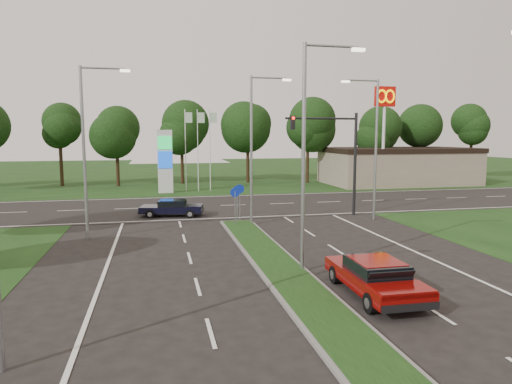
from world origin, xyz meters
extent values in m
plane|color=black|center=(0.00, 0.00, 0.00)|extent=(160.00, 160.00, 0.00)
cube|color=black|center=(0.00, 55.00, 0.00)|extent=(160.00, 50.00, 0.02)
cube|color=black|center=(0.00, 24.00, 0.00)|extent=(160.00, 12.00, 0.02)
cube|color=slate|center=(0.00, 4.00, 0.06)|extent=(2.00, 26.00, 0.12)
cube|color=gray|center=(22.00, 36.00, 2.00)|extent=(16.00, 9.00, 4.00)
cylinder|color=gray|center=(0.80, 6.00, 4.50)|extent=(0.16, 0.16, 9.00)
cylinder|color=gray|center=(1.90, 6.00, 8.90)|extent=(2.20, 0.10, 0.10)
cube|color=#FFF2CC|center=(3.00, 6.00, 8.80)|extent=(0.50, 0.22, 0.12)
cylinder|color=gray|center=(0.80, 16.00, 4.50)|extent=(0.16, 0.16, 9.00)
cylinder|color=gray|center=(1.90, 16.00, 8.90)|extent=(2.20, 0.10, 0.10)
cube|color=#FFF2CC|center=(3.00, 16.00, 8.80)|extent=(0.50, 0.22, 0.12)
cylinder|color=gray|center=(-8.50, 14.00, 4.50)|extent=(0.16, 0.16, 9.00)
cylinder|color=gray|center=(-7.40, 14.00, 8.90)|extent=(2.20, 0.10, 0.10)
cube|color=#FFF2CC|center=(-6.30, 14.00, 8.80)|extent=(0.50, 0.22, 0.12)
cylinder|color=gray|center=(9.00, 16.00, 4.50)|extent=(0.16, 0.16, 9.00)
cylinder|color=gray|center=(7.90, 16.00, 8.90)|extent=(2.20, 0.10, 0.10)
cube|color=#FFF2CC|center=(6.80, 16.00, 8.80)|extent=(0.50, 0.22, 0.12)
cylinder|color=black|center=(8.50, 18.00, 3.50)|extent=(0.20, 0.20, 7.00)
cylinder|color=black|center=(6.00, 18.00, 6.60)|extent=(5.00, 0.14, 0.14)
cube|color=black|center=(4.00, 18.00, 6.30)|extent=(0.28, 0.28, 0.90)
sphere|color=#FF190C|center=(4.00, 17.82, 6.60)|extent=(0.20, 0.20, 0.20)
cylinder|color=gray|center=(-0.30, 15.50, 1.10)|extent=(0.06, 0.06, 2.20)
cylinder|color=#0C26A5|center=(-0.30, 15.50, 2.10)|extent=(0.56, 0.04, 0.56)
cylinder|color=gray|center=(0.00, 16.50, 1.10)|extent=(0.06, 0.06, 2.20)
cylinder|color=#0C26A5|center=(0.00, 16.50, 2.10)|extent=(0.56, 0.04, 0.56)
cylinder|color=gray|center=(0.30, 17.20, 1.10)|extent=(0.06, 0.06, 2.20)
cylinder|color=#0C26A5|center=(0.30, 17.20, 2.10)|extent=(0.56, 0.04, 0.56)
cube|color=silver|center=(-4.00, 33.00, 3.00)|extent=(1.40, 0.30, 6.00)
cube|color=#0CA53F|center=(-4.00, 32.82, 4.80)|extent=(1.30, 0.08, 1.20)
cube|color=#0C3FBF|center=(-4.00, 32.82, 3.20)|extent=(1.30, 0.08, 1.60)
cylinder|color=silver|center=(-2.00, 34.00, 4.00)|extent=(0.08, 0.08, 8.00)
cube|color=#B2D8B2|center=(-1.65, 34.00, 7.20)|extent=(0.70, 0.02, 1.00)
cylinder|color=silver|center=(-0.80, 34.00, 4.00)|extent=(0.08, 0.08, 8.00)
cube|color=#B2D8B2|center=(-0.45, 34.00, 7.20)|extent=(0.70, 0.02, 1.00)
cylinder|color=silver|center=(0.40, 34.00, 4.00)|extent=(0.08, 0.08, 8.00)
cube|color=#B2D8B2|center=(0.75, 34.00, 7.20)|extent=(0.70, 0.02, 1.00)
cylinder|color=silver|center=(18.00, 32.00, 5.00)|extent=(0.30, 0.30, 10.00)
cube|color=#BF0C07|center=(18.00, 32.00, 9.40)|extent=(2.20, 0.35, 2.00)
torus|color=#FFC600|center=(17.55, 31.78, 9.40)|extent=(1.06, 0.16, 1.06)
torus|color=#FFC600|center=(18.45, 31.78, 9.40)|extent=(1.06, 0.16, 1.06)
cylinder|color=black|center=(0.00, 40.00, 2.20)|extent=(0.36, 0.36, 4.40)
sphere|color=black|center=(0.00, 40.00, 6.50)|extent=(6.00, 6.00, 6.00)
sphere|color=black|center=(0.30, 39.80, 7.50)|extent=(4.80, 4.80, 4.80)
cube|color=maroon|center=(2.38, 2.85, 0.58)|extent=(1.96, 4.66, 0.47)
cube|color=black|center=(2.37, 2.75, 1.03)|extent=(1.64, 2.06, 0.44)
cube|color=maroon|center=(2.37, 2.75, 1.25)|extent=(1.54, 1.69, 0.04)
cylinder|color=black|center=(1.53, 4.34, 0.33)|extent=(0.22, 0.66, 0.65)
cylinder|color=black|center=(3.26, 4.32, 0.33)|extent=(0.22, 0.66, 0.65)
cylinder|color=black|center=(1.49, 1.38, 0.33)|extent=(0.22, 0.66, 0.65)
cylinder|color=black|center=(3.22, 1.35, 0.33)|extent=(0.22, 0.66, 0.65)
cube|color=black|center=(-3.90, 20.00, 0.52)|extent=(4.38, 2.44, 0.42)
cube|color=black|center=(-3.81, 19.98, 0.92)|extent=(2.06, 1.75, 0.39)
cube|color=black|center=(-3.81, 19.98, 1.12)|extent=(1.72, 1.61, 0.04)
cylinder|color=black|center=(-5.34, 19.50, 0.29)|extent=(0.61, 0.29, 0.58)
cylinder|color=black|center=(-5.05, 21.00, 0.29)|extent=(0.61, 0.29, 0.58)
cylinder|color=black|center=(-2.74, 19.00, 0.29)|extent=(0.61, 0.29, 0.58)
cylinder|color=black|center=(-2.45, 20.50, 0.29)|extent=(0.61, 0.29, 0.58)
camera|label=1|loc=(-4.87, -11.09, 5.47)|focal=32.00mm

